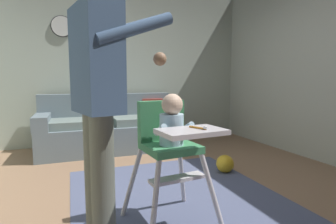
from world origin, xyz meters
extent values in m
cube|color=#946F53|center=(0.00, 0.00, -0.05)|extent=(5.88, 6.50, 0.10)
cube|color=#AEB8A9|center=(0.00, 2.48, 1.35)|extent=(5.08, 0.06, 2.69)
cube|color=#B2B6AA|center=(2.17, 0.30, 1.35)|extent=(0.06, 5.50, 2.69)
cube|color=#515878|center=(-0.04, -0.25, 0.00)|extent=(1.84, 2.56, 0.01)
cube|color=slate|center=(-0.36, 1.90, 0.20)|extent=(2.07, 0.84, 0.40)
cube|color=slate|center=(-0.36, 2.23, 0.63)|extent=(2.07, 0.22, 0.46)
cube|color=slate|center=(-1.31, 1.90, 0.50)|extent=(0.20, 0.84, 0.20)
cube|color=slate|center=(0.59, 1.90, 0.50)|extent=(0.20, 0.84, 0.20)
cube|color=slate|center=(-0.81, 1.85, 0.46)|extent=(0.82, 0.60, 0.11)
cube|color=slate|center=(0.09, 1.85, 0.46)|extent=(0.82, 0.60, 0.11)
cube|color=#B24238|center=(0.38, 2.10, 0.60)|extent=(0.35, 0.18, 0.34)
cylinder|color=silver|center=(-0.46, -0.66, 0.28)|extent=(0.16, 0.18, 0.57)
cylinder|color=silver|center=(-0.02, -0.61, 0.28)|extent=(0.18, 0.16, 0.57)
cylinder|color=silver|center=(-0.51, -0.22, 0.28)|extent=(0.18, 0.16, 0.57)
cylinder|color=silver|center=(-0.07, -0.18, 0.28)|extent=(0.16, 0.18, 0.57)
cube|color=#3D8654|center=(-0.27, -0.42, 0.58)|extent=(0.40, 0.40, 0.05)
cube|color=#3D8654|center=(-0.28, -0.27, 0.76)|extent=(0.37, 0.11, 0.30)
cube|color=silver|center=(-0.24, -0.71, 0.75)|extent=(0.43, 0.30, 0.03)
cube|color=silver|center=(-0.25, -0.53, 0.39)|extent=(0.41, 0.14, 0.02)
cylinder|color=#ADCDE0|center=(-0.26, -0.44, 0.72)|extent=(0.19, 0.19, 0.22)
sphere|color=beige|center=(-0.26, -0.45, 0.89)|extent=(0.15, 0.15, 0.15)
cylinder|color=#ADCDE0|center=(-0.36, -0.49, 0.73)|extent=(0.06, 0.15, 0.10)
cylinder|color=#ADCDE0|center=(-0.16, -0.47, 0.73)|extent=(0.06, 0.15, 0.10)
cylinder|color=#C67A23|center=(-0.19, -0.70, 0.77)|extent=(0.07, 0.12, 0.01)
cube|color=white|center=(-0.17, -0.75, 0.78)|extent=(0.02, 0.03, 0.02)
cylinder|color=#616558|center=(-0.76, -0.60, 0.43)|extent=(0.14, 0.14, 0.87)
cylinder|color=#616558|center=(-0.79, -0.49, 0.43)|extent=(0.14, 0.14, 0.87)
cube|color=#405A7D|center=(-0.78, -0.54, 1.18)|extent=(0.29, 0.44, 0.62)
cylinder|color=#405A7D|center=(-0.57, -0.68, 1.35)|extent=(0.48, 0.18, 0.23)
sphere|color=#997051|center=(-0.42, -0.64, 1.19)|extent=(0.08, 0.08, 0.08)
cylinder|color=#405A7D|center=(-0.84, -0.31, 1.18)|extent=(0.07, 0.07, 0.55)
sphere|color=gold|center=(0.74, 0.41, 0.10)|extent=(0.21, 0.21, 0.21)
cylinder|color=white|center=(-1.00, 2.43, 1.92)|extent=(0.31, 0.03, 0.31)
cylinder|color=black|center=(-1.00, 2.44, 1.92)|extent=(0.33, 0.02, 0.33)
camera|label=1|loc=(-0.92, -2.14, 1.05)|focal=28.12mm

